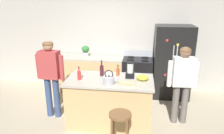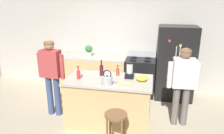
% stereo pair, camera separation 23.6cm
% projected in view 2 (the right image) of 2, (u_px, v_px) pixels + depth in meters
% --- Properties ---
extents(ground_plane, '(14.00, 14.00, 0.00)m').
position_uv_depth(ground_plane, '(109.00, 122.00, 4.29)').
color(ground_plane, beige).
extents(back_wall, '(8.00, 0.10, 2.70)m').
position_uv_depth(back_wall, '(124.00, 40.00, 5.70)').
color(back_wall, '#BCB7AD').
rests_on(back_wall, ground_plane).
extents(kitchen_island, '(1.66, 0.88, 0.95)m').
position_uv_depth(kitchen_island, '(109.00, 101.00, 4.15)').
color(kitchen_island, tan).
rests_on(kitchen_island, ground_plane).
extents(back_counter_run, '(2.00, 0.64, 0.95)m').
position_uv_depth(back_counter_run, '(93.00, 73.00, 5.74)').
color(back_counter_run, tan).
rests_on(back_counter_run, ground_plane).
extents(refrigerator, '(0.90, 0.73, 1.82)m').
position_uv_depth(refrigerator, '(175.00, 63.00, 5.15)').
color(refrigerator, black).
rests_on(refrigerator, ground_plane).
extents(stove_range, '(0.76, 0.65, 1.13)m').
position_uv_depth(stove_range, '(140.00, 76.00, 5.47)').
color(stove_range, black).
rests_on(stove_range, ground_plane).
extents(person_by_island_left, '(0.59, 0.24, 1.64)m').
position_uv_depth(person_by_island_left, '(51.00, 71.00, 4.30)').
color(person_by_island_left, '#384C7A').
rests_on(person_by_island_left, ground_plane).
extents(person_by_sink_right, '(0.59, 0.25, 1.57)m').
position_uv_depth(person_by_sink_right, '(183.00, 80.00, 3.94)').
color(person_by_sink_right, '#66605B').
rests_on(person_by_sink_right, ground_plane).
extents(bar_stool, '(0.36, 0.36, 0.70)m').
position_uv_depth(bar_stool, '(116.00, 122.00, 3.32)').
color(bar_stool, brown).
rests_on(bar_stool, ground_plane).
extents(potted_plant, '(0.20, 0.20, 0.30)m').
position_uv_depth(potted_plant, '(89.00, 50.00, 5.56)').
color(potted_plant, silver).
rests_on(potted_plant, back_counter_run).
extents(blender_appliance, '(0.17, 0.17, 0.31)m').
position_uv_depth(blender_appliance, '(130.00, 71.00, 4.03)').
color(blender_appliance, black).
rests_on(blender_appliance, kitchen_island).
extents(bottle_wine, '(0.08, 0.08, 0.32)m').
position_uv_depth(bottle_wine, '(101.00, 70.00, 4.16)').
color(bottle_wine, '#471923').
rests_on(bottle_wine, kitchen_island).
extents(bottle_cooking_sauce, '(0.06, 0.06, 0.22)m').
position_uv_depth(bottle_cooking_sauce, '(118.00, 72.00, 4.17)').
color(bottle_cooking_sauce, '#B24C26').
rests_on(bottle_cooking_sauce, kitchen_island).
extents(bottle_soda, '(0.07, 0.07, 0.26)m').
position_uv_depth(bottle_soda, '(79.00, 74.00, 3.98)').
color(bottle_soda, red).
rests_on(bottle_soda, kitchen_island).
extents(mixing_bowl, '(0.22, 0.22, 0.10)m').
position_uv_depth(mixing_bowl, '(142.00, 78.00, 3.91)').
color(mixing_bowl, yellow).
rests_on(mixing_bowl, kitchen_island).
extents(tea_kettle, '(0.28, 0.20, 0.27)m').
position_uv_depth(tea_kettle, '(107.00, 80.00, 3.75)').
color(tea_kettle, '#B7BABF').
rests_on(tea_kettle, kitchen_island).
extents(cutting_board, '(0.30, 0.20, 0.02)m').
position_uv_depth(cutting_board, '(126.00, 84.00, 3.76)').
color(cutting_board, tan).
rests_on(cutting_board, kitchen_island).
extents(chef_knife, '(0.22, 0.11, 0.01)m').
position_uv_depth(chef_knife, '(127.00, 83.00, 3.75)').
color(chef_knife, '#B7BABF').
rests_on(chef_knife, cutting_board).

